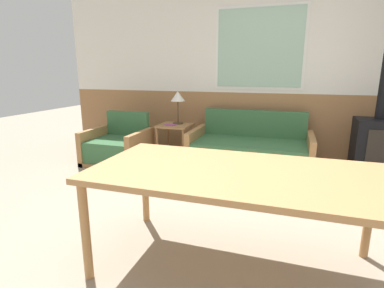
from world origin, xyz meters
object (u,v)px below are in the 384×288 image
(side_table, at_px, (175,131))
(wood_stove, at_px, (379,132))
(table_lamp, at_px, (178,98))
(couch, at_px, (250,151))
(dining_table, at_px, (237,179))
(armchair, at_px, (118,148))

(side_table, bearing_deg, wood_stove, 0.42)
(table_lamp, distance_m, wood_stove, 2.79)
(table_lamp, height_order, wood_stove, wood_stove)
(couch, distance_m, table_lamp, 1.37)
(wood_stove, bearing_deg, side_table, -179.58)
(couch, height_order, table_lamp, table_lamp)
(couch, distance_m, dining_table, 2.41)
(couch, distance_m, armchair, 1.98)
(armchair, bearing_deg, wood_stove, 4.75)
(table_lamp, bearing_deg, armchair, -145.49)
(couch, height_order, side_table, couch)
(dining_table, relative_size, wood_stove, 0.80)
(armchair, relative_size, table_lamp, 1.70)
(armchair, bearing_deg, couch, 9.23)
(armchair, xyz_separation_m, side_table, (0.75, 0.45, 0.22))
(couch, relative_size, table_lamp, 3.34)
(wood_stove, bearing_deg, table_lamp, 178.65)
(table_lamp, xyz_separation_m, wood_stove, (2.77, -0.07, -0.35))
(dining_table, bearing_deg, armchair, 137.67)
(side_table, distance_m, dining_table, 2.79)
(armchair, bearing_deg, table_lamp, 31.75)
(couch, height_order, wood_stove, wood_stove)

